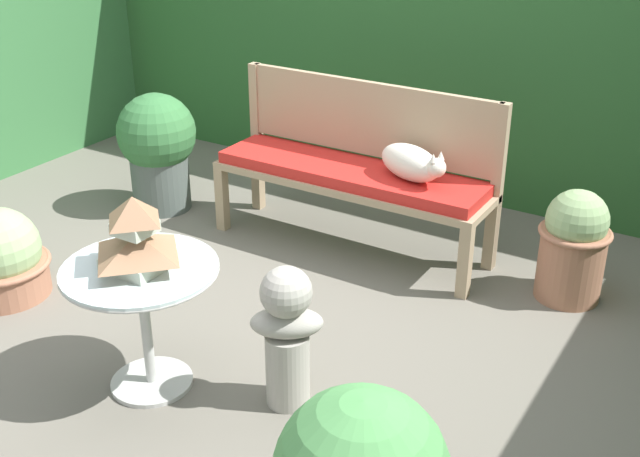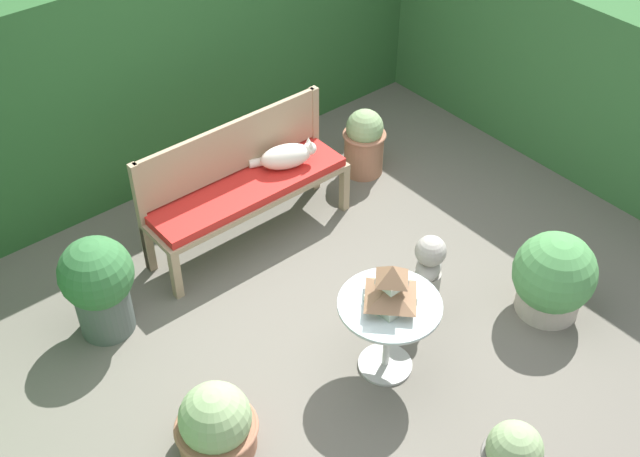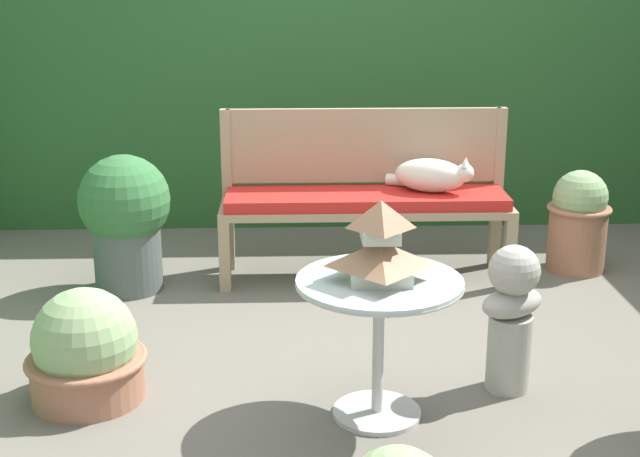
# 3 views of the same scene
# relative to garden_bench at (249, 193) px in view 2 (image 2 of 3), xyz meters

# --- Properties ---
(ground) EXTENTS (30.00, 30.00, 0.00)m
(ground) POSITION_rel_garden_bench_xyz_m (-0.05, -0.91, -0.42)
(ground) COLOR #666056
(foliage_hedge_back) EXTENTS (6.40, 1.06, 1.77)m
(foliage_hedge_back) POSITION_rel_garden_bench_xyz_m (-0.05, 1.52, 0.47)
(foliage_hedge_back) COLOR #285628
(foliage_hedge_back) RESTS_ON ground
(foliage_hedge_right) EXTENTS (0.70, 3.50, 1.46)m
(foliage_hedge_right) POSITION_rel_garden_bench_xyz_m (2.80, -0.76, 0.31)
(foliage_hedge_right) COLOR #336633
(foliage_hedge_right) RESTS_ON ground
(garden_bench) EXTENTS (1.59, 0.42, 0.49)m
(garden_bench) POSITION_rel_garden_bench_xyz_m (0.00, 0.00, 0.00)
(garden_bench) COLOR tan
(garden_bench) RESTS_ON ground
(bench_backrest) EXTENTS (1.59, 0.06, 0.92)m
(bench_backrest) POSITION_rel_garden_bench_xyz_m (0.00, 0.19, 0.24)
(bench_backrest) COLOR tan
(bench_backrest) RESTS_ON ground
(cat) EXTENTS (0.46, 0.35, 0.20)m
(cat) POSITION_rel_garden_bench_xyz_m (0.36, 0.01, 0.16)
(cat) COLOR silver
(cat) RESTS_ON garden_bench
(patio_table) EXTENTS (0.64, 0.64, 0.57)m
(patio_table) POSITION_rel_garden_bench_xyz_m (-0.08, -1.57, 0.03)
(patio_table) COLOR #B7B7B2
(patio_table) RESTS_ON ground
(pagoda_birdhouse) EXTENTS (0.31, 0.31, 0.31)m
(pagoda_birdhouse) POSITION_rel_garden_bench_xyz_m (-0.08, -1.57, 0.28)
(pagoda_birdhouse) COLOR #B2BCA8
(pagoda_birdhouse) RESTS_ON patio_table
(garden_bust) EXTENTS (0.34, 0.30, 0.63)m
(garden_bust) POSITION_rel_garden_bench_xyz_m (0.48, -1.36, -0.08)
(garden_bust) COLOR #A39E93
(garden_bust) RESTS_ON ground
(potted_plant_table_far) EXTENTS (0.49, 0.49, 0.47)m
(potted_plant_table_far) POSITION_rel_garden_bench_xyz_m (-1.24, -1.38, -0.22)
(potted_plant_table_far) COLOR #9E664C
(potted_plant_table_far) RESTS_ON ground
(potted_plant_path_edge) EXTENTS (0.56, 0.56, 0.62)m
(potted_plant_path_edge) POSITION_rel_garden_bench_xyz_m (1.12, -1.90, -0.13)
(potted_plant_path_edge) COLOR #ADA393
(potted_plant_path_edge) RESTS_ON ground
(potted_plant_bench_right) EXTENTS (0.36, 0.36, 0.58)m
(potted_plant_bench_right) POSITION_rel_garden_bench_xyz_m (1.22, 0.10, -0.13)
(potted_plant_bench_right) COLOR #9E664C
(potted_plant_bench_right) RESTS_ON ground
(potted_plant_patio_mid) EXTENTS (0.48, 0.48, 0.74)m
(potted_plant_patio_mid) POSITION_rel_garden_bench_xyz_m (-1.29, -0.13, -0.01)
(potted_plant_patio_mid) COLOR #4C5651
(potted_plant_patio_mid) RESTS_ON ground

